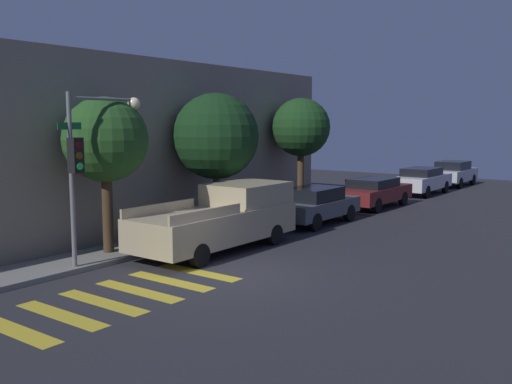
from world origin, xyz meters
TOP-DOWN VIEW (x-y plane):
  - ground_plane at (0.00, 0.00)m, footprint 60.00×60.00m
  - sidewalk at (0.00, 4.08)m, footprint 26.00×1.76m
  - building_row at (0.00, 8.36)m, footprint 26.00×6.00m
  - crosswalk at (-2.71, 0.80)m, footprint 5.60×2.60m
  - traffic_light_pole at (-1.45, 3.37)m, footprint 2.68×0.56m
  - pickup_truck at (2.40, 2.10)m, footprint 5.72×2.12m
  - sedan_near_corner at (7.87, 2.10)m, footprint 4.21×1.83m
  - sedan_middle at (13.18, 2.10)m, footprint 4.69×1.85m
  - sedan_far_end at (19.25, 2.10)m, footprint 4.67×1.78m
  - sedan_tail_of_row at (24.51, 2.10)m, footprint 4.22×1.84m
  - tree_near_corner at (-0.37, 4.10)m, footprint 2.43×2.43m
  - tree_midblock at (4.45, 4.10)m, footprint 3.04×3.04m
  - tree_far_end at (10.05, 4.10)m, footprint 2.50×2.50m

SIDE VIEW (x-z plane):
  - ground_plane at x=0.00m, z-range 0.00..0.00m
  - crosswalk at x=-2.71m, z-range 0.00..0.00m
  - sidewalk at x=0.00m, z-range 0.00..0.14m
  - sedan_middle at x=13.18m, z-range 0.06..1.41m
  - sedan_near_corner at x=7.87m, z-range 0.04..1.46m
  - sedan_far_end at x=19.25m, z-range 0.05..1.49m
  - sedan_tail_of_row at x=24.51m, z-range 0.04..1.56m
  - pickup_truck at x=2.40m, z-range 0.00..1.94m
  - building_row at x=0.00m, z-range 0.00..6.06m
  - traffic_light_pole at x=-1.45m, z-range 0.90..5.56m
  - tree_near_corner at x=-0.37m, z-range 1.06..5.67m
  - tree_midblock at x=4.45m, z-range 0.93..5.85m
  - tree_far_end at x=10.05m, z-range 1.18..6.11m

